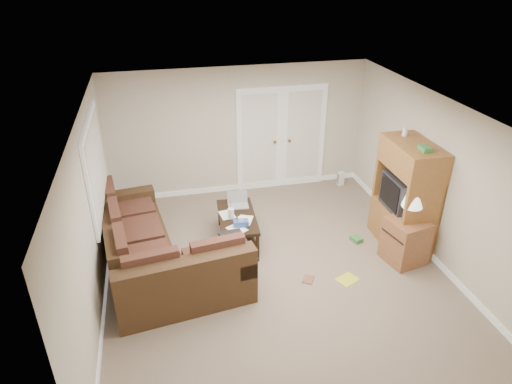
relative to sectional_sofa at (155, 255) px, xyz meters
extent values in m
plane|color=gray|center=(1.76, -0.28, -0.34)|extent=(5.50, 5.50, 0.00)
cube|color=white|center=(1.76, -0.28, 2.16)|extent=(5.00, 5.50, 0.02)
cube|color=beige|center=(-0.74, -0.28, 0.91)|extent=(0.02, 5.50, 2.50)
cube|color=beige|center=(4.26, -0.28, 0.91)|extent=(0.02, 5.50, 2.50)
cube|color=beige|center=(1.76, 2.47, 0.91)|extent=(5.00, 0.02, 2.50)
cube|color=beige|center=(1.76, -3.03, 0.91)|extent=(5.00, 0.02, 2.50)
cube|color=silver|center=(2.16, 2.44, 0.68)|extent=(0.90, 0.04, 2.13)
cube|color=silver|center=(3.06, 2.44, 0.68)|extent=(0.90, 0.04, 2.13)
cube|color=white|center=(2.16, 2.41, 0.73)|extent=(0.68, 0.02, 1.80)
cube|color=white|center=(3.06, 2.41, 0.73)|extent=(0.68, 0.02, 1.80)
cube|color=silver|center=(-0.71, 0.72, 1.21)|extent=(0.04, 1.92, 1.42)
cube|color=white|center=(-0.68, 0.72, 1.21)|extent=(0.02, 1.74, 1.24)
cube|color=#432D1A|center=(-0.27, 0.50, -0.13)|extent=(1.24, 2.48, 0.43)
cube|color=#432D1A|center=(-0.60, 0.45, 0.31)|extent=(0.56, 2.39, 0.44)
cube|color=#432D1A|center=(-0.41, 1.55, 0.20)|extent=(0.96, 0.37, 0.23)
cube|color=#522D21|center=(-0.18, 0.51, 0.15)|extent=(0.92, 2.34, 0.12)
cube|color=#432D1A|center=(0.35, -0.62, -0.13)|extent=(1.97, 1.17, 0.43)
cube|color=#432D1A|center=(0.40, -0.96, 0.31)|extent=(1.88, 0.49, 0.44)
cube|color=#432D1A|center=(1.15, -0.51, 0.20)|extent=(0.37, 0.96, 0.23)
cube|color=#522D21|center=(0.34, -0.54, 0.15)|extent=(1.82, 0.85, 0.12)
cube|color=black|center=(1.15, -0.51, 0.33)|extent=(0.44, 0.86, 0.03)
cube|color=red|center=(1.12, -0.29, 0.35)|extent=(0.34, 0.17, 0.02)
cube|color=black|center=(1.36, 0.63, 0.11)|extent=(0.67, 1.22, 0.05)
cube|color=black|center=(1.36, 0.63, -0.18)|extent=(0.58, 1.12, 0.03)
cylinder|color=white|center=(1.25, 0.58, 0.22)|extent=(0.10, 0.10, 0.17)
cylinder|color=red|center=(1.25, 0.58, 0.38)|extent=(0.01, 0.01, 0.15)
cube|color=#2D4B92|center=(1.36, 0.30, 0.19)|extent=(0.24, 0.15, 0.10)
cube|color=white|center=(1.35, 0.52, 0.14)|extent=(0.43, 0.67, 0.00)
cube|color=#945E2D|center=(3.96, -0.05, -0.01)|extent=(0.64, 1.13, 0.67)
cube|color=#945E2D|center=(3.96, -0.05, 1.21)|extent=(0.64, 1.13, 0.44)
cube|color=black|center=(3.94, -0.05, 0.60)|extent=(0.55, 0.68, 0.56)
cube|color=black|center=(3.67, -0.04, 0.62)|extent=(0.03, 0.58, 0.44)
cube|color=#397E3A|center=(3.95, -0.33, 1.47)|extent=(0.14, 0.20, 0.07)
cylinder|color=white|center=(3.97, 0.28, 1.50)|extent=(0.08, 0.08, 0.13)
cube|color=brown|center=(3.79, -0.50, 0.02)|extent=(0.65, 0.65, 0.72)
cylinder|color=silver|center=(3.79, -0.50, 0.43)|extent=(0.18, 0.18, 0.11)
cylinder|color=silver|center=(3.79, -0.50, 0.56)|extent=(0.03, 0.03, 0.16)
cone|color=white|center=(3.79, -0.50, 0.73)|extent=(0.31, 0.31, 0.20)
cube|color=white|center=(3.84, 2.17, -0.20)|extent=(0.14, 0.12, 0.30)
cube|color=yellow|center=(2.75, -0.77, -0.34)|extent=(0.37, 0.34, 0.01)
cube|color=#397E3A|center=(3.30, 0.15, -0.31)|extent=(0.18, 0.22, 0.07)
imported|color=brown|center=(2.12, -0.60, -0.34)|extent=(0.24, 0.25, 0.02)
camera|label=1|loc=(0.21, -5.71, 3.98)|focal=32.00mm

